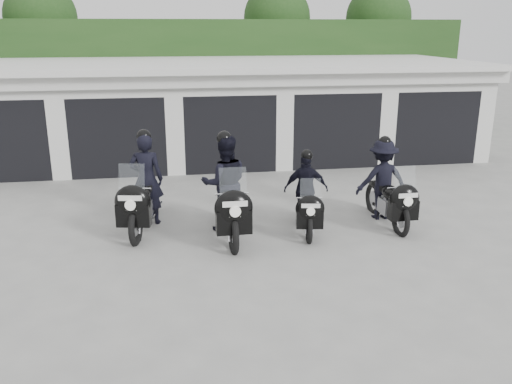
{
  "coord_description": "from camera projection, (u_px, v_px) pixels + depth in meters",
  "views": [
    {
      "loc": [
        -1.71,
        -9.51,
        4.01
      ],
      "look_at": [
        -0.15,
        0.07,
        1.05
      ],
      "focal_mm": 38.0,
      "sensor_mm": 36.0,
      "label": 1
    }
  ],
  "objects": [
    {
      "name": "police_bike_a",
      "position": [
        143.0,
        190.0,
        11.04
      ],
      "size": [
        0.98,
        2.38,
        2.09
      ],
      "rotation": [
        0.0,
        0.0,
        -0.18
      ],
      "color": "black",
      "rests_on": "ground"
    },
    {
      "name": "police_bike_b",
      "position": [
        226.0,
        191.0,
        10.75
      ],
      "size": [
        0.97,
        2.45,
        2.13
      ],
      "rotation": [
        0.0,
        0.0,
        0.02
      ],
      "color": "black",
      "rests_on": "ground"
    },
    {
      "name": "police_bike_d",
      "position": [
        385.0,
        185.0,
        11.51
      ],
      "size": [
        1.14,
        2.16,
        1.88
      ],
      "rotation": [
        0.0,
        0.0,
        0.02
      ],
      "color": "black",
      "rests_on": "ground"
    },
    {
      "name": "ground",
      "position": [
        264.0,
        245.0,
        10.41
      ],
      "size": [
        80.0,
        80.0,
        0.0
      ],
      "primitive_type": "plane",
      "color": "#989893",
      "rests_on": "ground"
    },
    {
      "name": "police_bike_c",
      "position": [
        306.0,
        195.0,
        11.1
      ],
      "size": [
        0.99,
        1.92,
        1.68
      ],
      "rotation": [
        0.0,
        0.0,
        -0.17
      ],
      "color": "black",
      "rests_on": "ground"
    },
    {
      "name": "garage_block",
      "position": [
        221.0,
        110.0,
        17.6
      ],
      "size": [
        16.4,
        6.8,
        2.96
      ],
      "color": "silver",
      "rests_on": "ground"
    },
    {
      "name": "background_vegetation",
      "position": [
        218.0,
        59.0,
        21.86
      ],
      "size": [
        20.0,
        3.9,
        5.8
      ],
      "color": "#1D3D16",
      "rests_on": "ground"
    }
  ]
}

